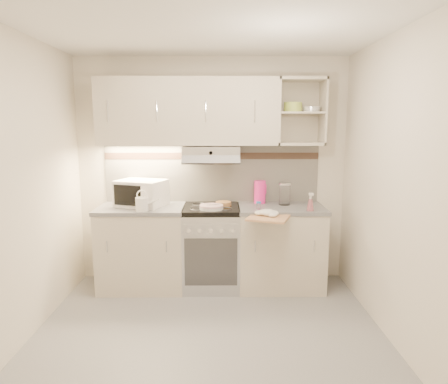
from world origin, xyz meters
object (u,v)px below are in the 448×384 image
Objects in this scene: electric_range at (212,247)px; spray_bottle at (310,203)px; cutting_board at (268,218)px; pink_pitcher at (260,192)px; watering_can at (143,203)px; glass_jar at (285,194)px; microwave at (141,193)px; plate_stack at (211,207)px.

electric_range is 4.58× the size of spray_bottle.
pink_pitcher is at bearing 112.49° from cutting_board.
watering_can is at bearing -168.52° from cutting_board.
cutting_board is (-0.24, -0.50, -0.15)m from glass_jar.
watering_can is at bearing -55.65° from microwave.
cutting_board is (1.32, -0.46, -0.17)m from microwave.
watering_can is (0.07, -0.27, -0.06)m from microwave.
microwave is 1.57× the size of cutting_board.
plate_stack is 1.01m from spray_bottle.
microwave is (-0.76, 0.05, 0.59)m from electric_range.
watering_can is 1.05× the size of glass_jar.
cutting_board is at bearing -102.24° from pink_pitcher.
cutting_board is (0.03, -0.60, -0.16)m from pink_pitcher.
watering_can is (-0.69, -0.22, 0.53)m from electric_range.
glass_jar is at bearing 21.73° from microwave.
spray_bottle is at bearing -12.24° from electric_range.
spray_bottle is (0.48, -0.41, -0.05)m from pink_pitcher.
pink_pitcher is (1.30, 0.14, -0.01)m from microwave.
glass_jar is at bearing 16.36° from plate_stack.
microwave is 1.56m from glass_jar.
plate_stack is 0.64m from pink_pitcher.
cutting_board is (1.25, -0.19, -0.11)m from watering_can.
pink_pitcher is at bearing 159.26° from glass_jar.
pink_pitcher is 0.62m from cutting_board.
spray_bottle is at bearing 6.11° from watering_can.
spray_bottle is 0.50m from cutting_board.
microwave is 2.43× the size of glass_jar.
spray_bottle reaches higher than electric_range.
pink_pitcher is at bearing 24.49° from watering_can.
cutting_board is at bearing -36.06° from electric_range.
glass_jar reaches higher than watering_can.
plate_stack is 1.01× the size of glass_jar.
watering_can reaches higher than plate_stack.
pink_pitcher reaches higher than plate_stack.
pink_pitcher is 1.04× the size of glass_jar.
watering_can is 0.70m from plate_stack.
spray_bottle is 0.52× the size of cutting_board.
watering_can reaches higher than cutting_board.
microwave is at bearing 176.11° from electric_range.
electric_range is 0.99m from glass_jar.
microwave reaches higher than spray_bottle.
microwave is at bearing -178.62° from glass_jar.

